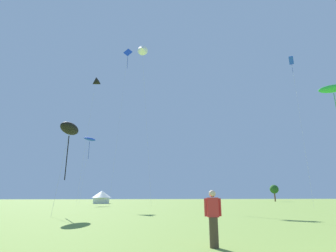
{
  "coord_description": "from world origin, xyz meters",
  "views": [
    {
      "loc": [
        -7.64,
        -3.17,
        1.51
      ],
      "look_at": [
        0.0,
        32.0,
        11.27
      ],
      "focal_mm": 28.09,
      "sensor_mm": 36.0,
      "label": 1
    }
  ],
  "objects_px": {
    "kite_white_delta": "(142,49)",
    "festival_tent_left": "(102,196)",
    "kite_blue_diamond": "(128,56)",
    "kite_black_parafoil": "(70,129)",
    "kite_blue_parafoil": "(90,139)",
    "kite_black_delta": "(95,83)",
    "kite_green_parafoil": "(333,89)",
    "person_spectator": "(213,219)",
    "kite_blue_box": "(291,61)",
    "tree_distant_left": "(274,189)"
  },
  "relations": [
    {
      "from": "kite_black_parafoil",
      "to": "kite_black_delta",
      "type": "distance_m",
      "value": 31.65
    },
    {
      "from": "kite_black_parafoil",
      "to": "kite_green_parafoil",
      "type": "bearing_deg",
      "value": 9.43
    },
    {
      "from": "kite_green_parafoil",
      "to": "kite_blue_box",
      "type": "xyz_separation_m",
      "value": [
        -3.73,
        3.48,
        6.17
      ]
    },
    {
      "from": "kite_blue_box",
      "to": "kite_white_delta",
      "type": "height_order",
      "value": "kite_white_delta"
    },
    {
      "from": "kite_green_parafoil",
      "to": "festival_tent_left",
      "type": "distance_m",
      "value": 52.05
    },
    {
      "from": "kite_green_parafoil",
      "to": "person_spectator",
      "type": "xyz_separation_m",
      "value": [
        -29.12,
        -22.57,
        -16.56
      ]
    },
    {
      "from": "kite_green_parafoil",
      "to": "tree_distant_left",
      "type": "height_order",
      "value": "kite_green_parafoil"
    },
    {
      "from": "kite_black_parafoil",
      "to": "kite_white_delta",
      "type": "relative_size",
      "value": 0.28
    },
    {
      "from": "kite_blue_parafoil",
      "to": "kite_black_delta",
      "type": "bearing_deg",
      "value": -83.98
    },
    {
      "from": "kite_blue_parafoil",
      "to": "kite_blue_diamond",
      "type": "bearing_deg",
      "value": -43.74
    },
    {
      "from": "kite_blue_diamond",
      "to": "kite_black_delta",
      "type": "height_order",
      "value": "kite_blue_diamond"
    },
    {
      "from": "kite_white_delta",
      "to": "festival_tent_left",
      "type": "xyz_separation_m",
      "value": [
        -6.26,
        23.37,
        -26.5
      ]
    },
    {
      "from": "kite_black_parafoil",
      "to": "kite_white_delta",
      "type": "bearing_deg",
      "value": 65.74
    },
    {
      "from": "kite_black_parafoil",
      "to": "kite_blue_diamond",
      "type": "height_order",
      "value": "kite_blue_diamond"
    },
    {
      "from": "kite_black_parafoil",
      "to": "kite_white_delta",
      "type": "xyz_separation_m",
      "value": [
        8.41,
        18.66,
        20.56
      ]
    },
    {
      "from": "kite_blue_parafoil",
      "to": "kite_green_parafoil",
      "type": "relative_size",
      "value": 0.82
    },
    {
      "from": "kite_blue_box",
      "to": "tree_distant_left",
      "type": "xyz_separation_m",
      "value": [
        27.91,
        50.3,
        -19.46
      ]
    },
    {
      "from": "kite_white_delta",
      "to": "festival_tent_left",
      "type": "distance_m",
      "value": 35.88
    },
    {
      "from": "kite_blue_box",
      "to": "festival_tent_left",
      "type": "bearing_deg",
      "value": 133.04
    },
    {
      "from": "kite_blue_diamond",
      "to": "tree_distant_left",
      "type": "height_order",
      "value": "kite_blue_diamond"
    },
    {
      "from": "kite_black_parafoil",
      "to": "tree_distant_left",
      "type": "bearing_deg",
      "value": 44.7
    },
    {
      "from": "kite_black_delta",
      "to": "kite_white_delta",
      "type": "xyz_separation_m",
      "value": [
        8.55,
        -8.25,
        3.91
      ]
    },
    {
      "from": "kite_blue_diamond",
      "to": "kite_white_delta",
      "type": "bearing_deg",
      "value": -78.75
    },
    {
      "from": "kite_black_parafoil",
      "to": "person_spectator",
      "type": "distance_m",
      "value": 19.25
    },
    {
      "from": "kite_black_parafoil",
      "to": "tree_distant_left",
      "type": "xyz_separation_m",
      "value": [
        60.44,
        59.81,
        -3.46
      ]
    },
    {
      "from": "kite_blue_diamond",
      "to": "festival_tent_left",
      "type": "relative_size",
      "value": 7.61
    },
    {
      "from": "kite_blue_parafoil",
      "to": "kite_white_delta",
      "type": "relative_size",
      "value": 0.51
    },
    {
      "from": "kite_black_delta",
      "to": "festival_tent_left",
      "type": "height_order",
      "value": "kite_black_delta"
    },
    {
      "from": "festival_tent_left",
      "to": "kite_white_delta",
      "type": "bearing_deg",
      "value": -75.02
    },
    {
      "from": "kite_black_parafoil",
      "to": "kite_blue_parafoil",
      "type": "bearing_deg",
      "value": 91.83
    },
    {
      "from": "kite_green_parafoil",
      "to": "person_spectator",
      "type": "distance_m",
      "value": 40.39
    },
    {
      "from": "kite_green_parafoil",
      "to": "festival_tent_left",
      "type": "relative_size",
      "value": 3.99
    },
    {
      "from": "festival_tent_left",
      "to": "kite_black_parafoil",
      "type": "bearing_deg",
      "value": -92.94
    },
    {
      "from": "kite_green_parafoil",
      "to": "person_spectator",
      "type": "height_order",
      "value": "kite_green_parafoil"
    },
    {
      "from": "festival_tent_left",
      "to": "kite_black_delta",
      "type": "bearing_deg",
      "value": -98.64
    },
    {
      "from": "kite_white_delta",
      "to": "kite_black_parafoil",
      "type": "bearing_deg",
      "value": -114.26
    },
    {
      "from": "person_spectator",
      "to": "festival_tent_left",
      "type": "height_order",
      "value": "festival_tent_left"
    },
    {
      "from": "kite_green_parafoil",
      "to": "kite_black_delta",
      "type": "xyz_separation_m",
      "value": [
        -36.41,
        20.89,
        6.82
      ]
    },
    {
      "from": "kite_black_parafoil",
      "to": "festival_tent_left",
      "type": "height_order",
      "value": "kite_black_parafoil"
    },
    {
      "from": "kite_green_parafoil",
      "to": "tree_distant_left",
      "type": "bearing_deg",
      "value": 65.8
    },
    {
      "from": "kite_green_parafoil",
      "to": "kite_blue_box",
      "type": "distance_m",
      "value": 8.01
    },
    {
      "from": "kite_green_parafoil",
      "to": "kite_white_delta",
      "type": "distance_m",
      "value": 32.42
    },
    {
      "from": "kite_black_delta",
      "to": "kite_blue_parafoil",
      "type": "bearing_deg",
      "value": 96.02
    },
    {
      "from": "kite_blue_parafoil",
      "to": "kite_white_delta",
      "type": "bearing_deg",
      "value": -61.97
    },
    {
      "from": "kite_green_parafoil",
      "to": "kite_blue_parafoil",
      "type": "bearing_deg",
      "value": 140.7
    },
    {
      "from": "tree_distant_left",
      "to": "kite_blue_diamond",
      "type": "bearing_deg",
      "value": -150.84
    },
    {
      "from": "kite_green_parafoil",
      "to": "kite_black_delta",
      "type": "relative_size",
      "value": 0.72
    },
    {
      "from": "kite_black_parafoil",
      "to": "kite_blue_box",
      "type": "relative_size",
      "value": 0.34
    },
    {
      "from": "kite_blue_parafoil",
      "to": "person_spectator",
      "type": "distance_m",
      "value": 55.53
    },
    {
      "from": "kite_blue_diamond",
      "to": "kite_black_delta",
      "type": "distance_m",
      "value": 10.88
    }
  ]
}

